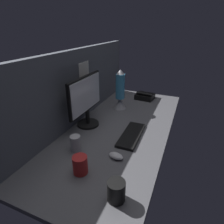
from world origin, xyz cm
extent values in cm
cube|color=#515156|center=(0.00, 0.00, -1.50)|extent=(180.00, 80.00, 3.00)
cube|color=#565B66|center=(0.00, 37.50, 29.61)|extent=(180.00, 5.00, 59.23)
cube|color=white|center=(7.15, 34.70, 40.90)|extent=(15.21, 0.40, 14.49)
cylinder|color=black|center=(-8.37, 24.50, 0.90)|extent=(18.00, 18.00, 1.80)
cylinder|color=black|center=(-8.37, 24.50, 7.30)|extent=(3.20, 3.20, 11.00)
cube|color=black|center=(-8.37, 25.50, 26.92)|extent=(44.43, 2.40, 28.25)
cube|color=white|center=(-8.37, 24.10, 26.92)|extent=(42.03, 0.60, 25.85)
cube|color=black|center=(-11.15, -14.35, 1.00)|extent=(37.26, 13.77, 2.00)
ellipsoid|color=silver|center=(-39.62, -13.34, 1.70)|extent=(7.48, 10.56, 3.40)
cylinder|color=#B2B2B7|center=(-42.01, 14.55, 5.29)|extent=(6.94, 6.94, 10.57)
cylinder|color=black|center=(-67.92, -24.79, 5.33)|extent=(8.75, 8.75, 10.65)
cylinder|color=red|center=(-58.93, 0.52, 5.35)|extent=(8.42, 8.42, 10.71)
cone|color=#A5A5AD|center=(33.79, 12.14, 5.40)|extent=(11.89, 11.89, 10.81)
cylinder|color=#3F99CC|center=(33.79, 12.14, 22.70)|extent=(8.65, 8.65, 23.78)
cone|color=#A5A5AD|center=(33.79, 12.14, 36.75)|extent=(7.78, 7.78, 4.32)
cube|color=black|center=(69.90, -4.33, 2.80)|extent=(18.94, 20.71, 5.60)
cylinder|color=black|center=(65.22, -4.33, 7.20)|extent=(5.02, 17.34, 3.20)
camera|label=1|loc=(-127.87, -48.07, 76.38)|focal=30.16mm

